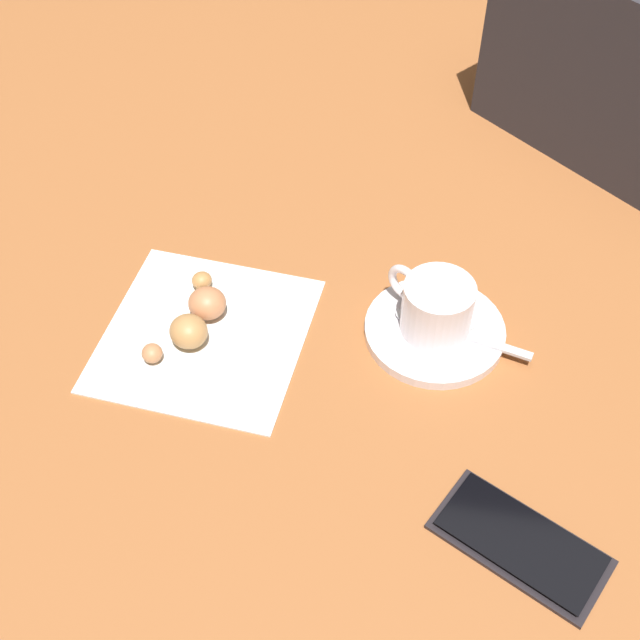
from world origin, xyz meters
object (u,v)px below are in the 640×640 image
Objects in this scene: teaspoon at (440,326)px; cell_phone at (520,543)px; espresso_cup at (436,304)px; sugar_packet at (454,308)px; napkin at (205,334)px; croissant at (195,317)px; laptop_bag at (622,63)px; saucer at (435,329)px.

cell_phone is (0.08, -0.22, -0.01)m from teaspoon.
sugar_packet is at bearing 49.00° from espresso_cup.
croissant is (-0.01, 0.01, 0.02)m from napkin.
sugar_packet is 0.51× the size of croissant.
espresso_cup is at bearing 10.82° from napkin.
laptop_bag is at bearing 63.58° from teaspoon.
espresso_cup is 0.23m from napkin.
sugar_packet is 0.22× the size of laptop_bag.
teaspoon is 0.03m from sugar_packet.
cell_phone is at bearing 120.55° from laptop_bag.
cell_phone is (0.07, -0.24, -0.01)m from sugar_packet.
laptop_bag is at bearing 43.80° from napkin.
cell_phone is at bearing -68.67° from saucer.
espresso_cup is 1.32× the size of sugar_packet.
sugar_packet reaches higher than saucer.
saucer is at bearing 10.29° from napkin.
teaspoon is 0.23m from cell_phone.
saucer is at bearing 111.33° from cell_phone.
saucer is at bearing 102.55° from laptop_bag.
croissant is at bearing -171.62° from saucer.
croissant reaches higher than teaspoon.
laptop_bag reaches higher than espresso_cup.
napkin is (-0.24, -0.06, -0.01)m from sugar_packet.
teaspoon reaches higher than sugar_packet.
teaspoon is at bearing 110.52° from cell_phone.
sugar_packet is 0.37m from laptop_bag.
napkin is at bearing 83.64° from laptop_bag.
teaspoon is at bearing 7.39° from croissant.
napkin is 1.28× the size of cell_phone.
saucer is 0.01m from teaspoon.
saucer is 0.23m from cell_phone.
napkin is 0.36m from cell_phone.
sugar_packet is at bearing 103.22° from laptop_bag.
teaspoon is 0.40m from laptop_bag.
saucer is 0.24m from croissant.
cell_phone is at bearing -30.01° from croissant.
laptop_bag reaches higher than saucer.
sugar_packet is 0.25m from cell_phone.
teaspoon is 0.46× the size of laptop_bag.
teaspoon reaches higher than saucer.
laptop_bag is at bearing -63.91° from sugar_packet.
napkin is 1.54× the size of croissant.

